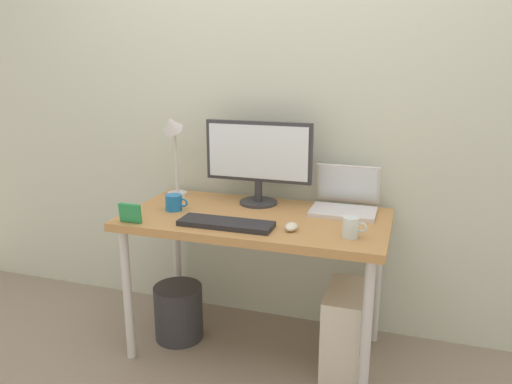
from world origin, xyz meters
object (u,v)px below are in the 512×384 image
object	(u,v)px
desk	(256,229)
glass_cup	(351,227)
monitor	(258,157)
keyboard	(226,224)
laptop	(345,200)
coffee_mug	(174,203)
photo_frame	(130,213)
computer_tower	(345,330)
mouse	(291,227)
wastebasket	(179,312)
desk_lamp	(172,137)

from	to	relation	value
desk	glass_cup	xyz separation A→B (m)	(0.48, -0.16, 0.12)
monitor	keyboard	distance (m)	0.46
laptop	coffee_mug	xyz separation A→B (m)	(-0.82, -0.26, -0.02)
monitor	keyboard	xyz separation A→B (m)	(-0.03, -0.39, -0.24)
desk	coffee_mug	size ratio (longest dim) A/B	10.73
monitor	keyboard	world-z (taller)	monitor
laptop	glass_cup	xyz separation A→B (m)	(0.08, -0.38, -0.01)
photo_frame	desk	bearing A→B (deg)	28.43
coffee_mug	computer_tower	world-z (taller)	coffee_mug
monitor	coffee_mug	bearing A→B (deg)	-147.09
mouse	laptop	bearing A→B (deg)	63.69
photo_frame	computer_tower	distance (m)	1.17
keyboard	monitor	bearing A→B (deg)	85.33
photo_frame	wastebasket	xyz separation A→B (m)	(0.09, 0.26, -0.63)
keyboard	computer_tower	xyz separation A→B (m)	(0.55, 0.16, -0.54)
laptop	desk_lamp	xyz separation A→B (m)	(-0.94, -0.02, 0.28)
coffee_mug	photo_frame	bearing A→B (deg)	-112.98
desk	wastebasket	xyz separation A→B (m)	(-0.43, -0.03, -0.51)
monitor	keyboard	bearing A→B (deg)	-94.67
keyboard	photo_frame	distance (m)	0.45
photo_frame	wastebasket	distance (m)	0.69
mouse	computer_tower	xyz separation A→B (m)	(0.25, 0.12, -0.54)
desk_lamp	computer_tower	distance (m)	1.34
glass_cup	computer_tower	world-z (taller)	glass_cup
desk_lamp	computer_tower	size ratio (longest dim) A/B	1.12
desk_lamp	monitor	bearing A→B (deg)	-0.09
mouse	computer_tower	bearing A→B (deg)	26.38
photo_frame	wastebasket	world-z (taller)	photo_frame
mouse	wastebasket	bearing A→B (deg)	168.66
monitor	keyboard	size ratio (longest dim) A/B	1.29
monitor	computer_tower	xyz separation A→B (m)	(0.51, -0.23, -0.78)
monitor	photo_frame	xyz separation A→B (m)	(-0.47, -0.48, -0.20)
photo_frame	desk_lamp	bearing A→B (deg)	91.89
desk_lamp	laptop	bearing A→B (deg)	1.19
desk	desk_lamp	distance (m)	0.71
glass_cup	photo_frame	world-z (taller)	photo_frame
laptop	glass_cup	bearing A→B (deg)	-78.16
coffee_mug	wastebasket	xyz separation A→B (m)	(-0.01, 0.02, -0.62)
mouse	keyboard	bearing A→B (deg)	-173.29
laptop	wastebasket	distance (m)	1.08
desk	laptop	world-z (taller)	laptop
monitor	computer_tower	bearing A→B (deg)	-24.39
keyboard	wastebasket	size ratio (longest dim) A/B	1.47
coffee_mug	monitor	bearing A→B (deg)	32.91
monitor	desk_lamp	distance (m)	0.50
keyboard	coffee_mug	world-z (taller)	coffee_mug
photo_frame	glass_cup	bearing A→B (deg)	6.78
laptop	coffee_mug	world-z (taller)	laptop
desk	keyboard	distance (m)	0.22
laptop	coffee_mug	bearing A→B (deg)	-162.46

